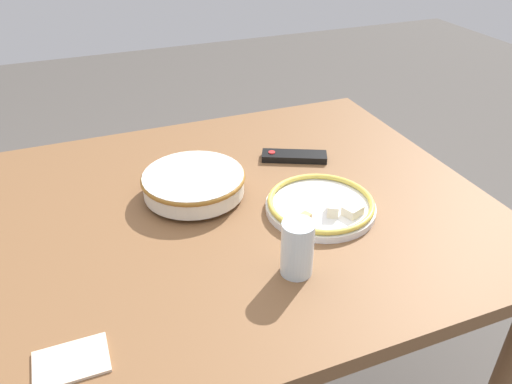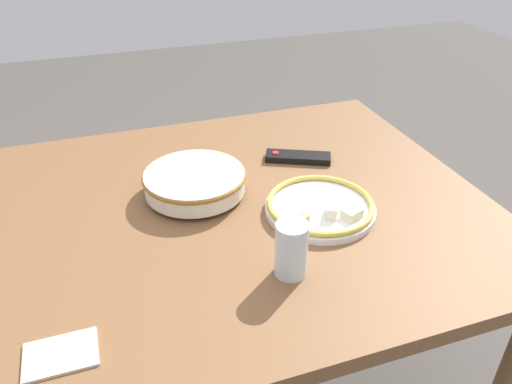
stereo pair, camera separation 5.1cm
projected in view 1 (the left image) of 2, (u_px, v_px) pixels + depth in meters
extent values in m
cube|color=brown|center=(237.00, 211.00, 1.31)|extent=(1.29, 1.08, 0.04)
cylinder|color=brown|center=(505.00, 375.00, 1.31)|extent=(0.06, 0.06, 0.70)
cylinder|color=brown|center=(34.00, 262.00, 1.70)|extent=(0.06, 0.06, 0.70)
cylinder|color=brown|center=(332.00, 195.00, 2.05)|extent=(0.06, 0.06, 0.70)
cylinder|color=silver|center=(195.00, 194.00, 1.33)|extent=(0.12, 0.12, 0.01)
cylinder|color=silver|center=(194.00, 183.00, 1.31)|extent=(0.26, 0.26, 0.05)
cylinder|color=#B75B23|center=(194.00, 184.00, 1.31)|extent=(0.24, 0.24, 0.05)
torus|color=#936023|center=(193.00, 177.00, 1.30)|extent=(0.27, 0.27, 0.01)
cylinder|color=white|center=(320.00, 207.00, 1.27)|extent=(0.28, 0.28, 0.02)
torus|color=gold|center=(321.00, 202.00, 1.26)|extent=(0.27, 0.27, 0.01)
cube|color=tan|center=(303.00, 219.00, 1.19)|extent=(0.05, 0.04, 0.02)
cube|color=silver|center=(353.00, 211.00, 1.22)|extent=(0.05, 0.05, 0.02)
cube|color=silver|center=(333.00, 208.00, 1.22)|extent=(0.05, 0.06, 0.03)
cube|color=black|center=(294.00, 156.00, 1.50)|extent=(0.20, 0.13, 0.02)
cylinder|color=red|center=(272.00, 152.00, 1.49)|extent=(0.02, 0.02, 0.00)
cylinder|color=silver|center=(297.00, 248.00, 1.04)|extent=(0.07, 0.07, 0.13)
cube|color=beige|center=(71.00, 362.00, 0.87)|extent=(0.13, 0.09, 0.01)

